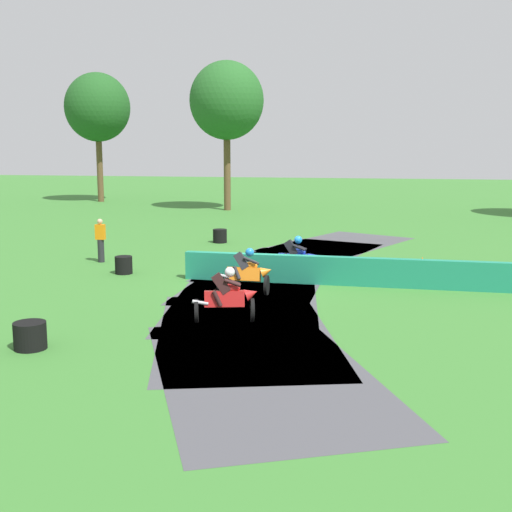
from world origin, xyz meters
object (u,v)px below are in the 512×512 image
Objects in this scene: motorcycle_chase_orange at (246,272)px; tire_stack_near at (220,236)px; motorcycle_trailing_red at (227,296)px; tire_stack_mid_a at (124,265)px; motorcycle_lead_blue at (296,258)px; track_marshal at (101,240)px; traffic_cone at (422,263)px; tire_stack_mid_b at (30,336)px.

motorcycle_chase_orange is 10.07m from tire_stack_near.
tire_stack_mid_a is (-4.78, 5.40, -0.36)m from motorcycle_trailing_red.
motorcycle_lead_blue is 1.04× the size of track_marshal.
track_marshal is 3.70× the size of traffic_cone.
tire_stack_mid_b is (-4.87, -8.71, -0.36)m from motorcycle_lead_blue.
tire_stack_near is (-4.16, 7.02, -0.36)m from motorcycle_lead_blue.
traffic_cone is at bearing 41.37° from motorcycle_chase_orange.
tire_stack_mid_b is at bearing -121.08° from motorcycle_chase_orange.
traffic_cone is (11.75, 0.62, -0.60)m from track_marshal.
traffic_cone is (9.13, 10.90, -0.08)m from tire_stack_mid_b.
tire_stack_mid_a is 0.37× the size of track_marshal.
tire_stack_mid_a and tire_stack_mid_b have the same top height.
motorcycle_trailing_red reaches higher than tire_stack_near.
track_marshal is at bearing -121.40° from tire_stack_near.
motorcycle_chase_orange is 5.19m from tire_stack_mid_a.
tire_stack_mid_b reaches higher than traffic_cone.
tire_stack_near is at bearing 77.09° from tire_stack_mid_a.
motorcycle_chase_orange is 2.73× the size of tire_stack_near.
motorcycle_lead_blue reaches higher than motorcycle_chase_orange.
tire_stack_near is 0.87× the size of tire_stack_mid_b.
tire_stack_near is (-3.08, 12.81, -0.36)m from motorcycle_trailing_red.
tire_stack_mid_a is (-4.68, 2.21, -0.34)m from motorcycle_chase_orange.
tire_stack_mid_b is at bearing -92.55° from tire_stack_near.
tire_stack_mid_b is (-0.70, -15.73, -0.00)m from tire_stack_near.
motorcycle_trailing_red is (-1.08, -5.79, -0.00)m from motorcycle_lead_blue.
motorcycle_chase_orange reaches higher than tire_stack_mid_b.
tire_stack_mid_b is 10.62m from track_marshal.
track_marshal is (-1.63, 1.96, 0.52)m from tire_stack_mid_a.
track_marshal reaches higher than motorcycle_lead_blue.
motorcycle_trailing_red is at bearing -48.98° from track_marshal.
tire_stack_near is at bearing 150.20° from traffic_cone.
motorcycle_lead_blue is 1.01× the size of motorcycle_trailing_red.
tire_stack_mid_a is 8.38m from tire_stack_mid_b.
tire_stack_mid_b is 14.22m from traffic_cone.
motorcycle_chase_orange is at bearing -138.63° from traffic_cone.
tire_stack_mid_a is 2.60m from track_marshal.
tire_stack_near is at bearing 107.22° from motorcycle_chase_orange.
motorcycle_chase_orange is at bearing 58.92° from tire_stack_mid_b.
motorcycle_trailing_red is 4.79m from tire_stack_mid_b.
motorcycle_chase_orange is 2.37× the size of tire_stack_mid_b.
motorcycle_lead_blue reaches higher than tire_stack_mid_b.
tire_stack_near is at bearing 103.54° from motorcycle_trailing_red.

